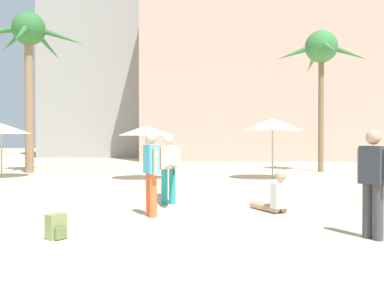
{
  "coord_description": "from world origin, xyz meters",
  "views": [
    {
      "loc": [
        0.85,
        -4.58,
        1.65
      ],
      "look_at": [
        0.76,
        4.58,
        1.51
      ],
      "focal_mm": 40.15,
      "sensor_mm": 36.0,
      "label": 1
    }
  ],
  "objects": [
    {
      "name": "cafe_umbrella_0",
      "position": [
        3.88,
        12.49,
        2.17
      ],
      "size": [
        2.38,
        2.38,
        2.41
      ],
      "color": "gray",
      "rests_on": "ground"
    },
    {
      "name": "person_far_left",
      "position": [
        2.59,
        4.9,
        0.32
      ],
      "size": [
        0.82,
        1.06,
        0.93
      ],
      "rotation": [
        0.0,
        0.0,
        2.07
      ],
      "color": "tan",
      "rests_on": "ground"
    },
    {
      "name": "palm_tree_far_left",
      "position": [
        6.82,
        16.07,
        5.7
      ],
      "size": [
        4.51,
        4.39,
        6.78
      ],
      "color": "brown",
      "rests_on": "ground"
    },
    {
      "name": "person_near_right",
      "position": [
        0.16,
        6.15,
        0.93
      ],
      "size": [
        0.72,
        2.78,
        1.72
      ],
      "rotation": [
        0.0,
        0.0,
        1.8
      ],
      "color": "teal",
      "rests_on": "ground"
    },
    {
      "name": "hotel_pink",
      "position": [
        9.13,
        29.96,
        6.7
      ],
      "size": [
        24.28,
        11.52,
        13.4
      ],
      "primitive_type": "cube",
      "color": "#DB9989",
      "rests_on": "ground"
    },
    {
      "name": "person_near_left",
      "position": [
        -0.09,
        4.34,
        0.96
      ],
      "size": [
        0.38,
        0.58,
        1.76
      ],
      "rotation": [
        0.0,
        0.0,
        0.47
      ],
      "color": "orange",
      "rests_on": "ground"
    },
    {
      "name": "hotel_tower_gray",
      "position": [
        -5.38,
        34.75,
        12.24
      ],
      "size": [
        13.45,
        9.88,
        24.48
      ],
      "primitive_type": "cube",
      "color": "gray",
      "rests_on": "ground"
    },
    {
      "name": "cafe_umbrella_4",
      "position": [
        -1.13,
        12.3,
        1.93
      ],
      "size": [
        2.19,
        2.19,
        2.12
      ],
      "color": "gray",
      "rests_on": "ground"
    },
    {
      "name": "backpack",
      "position": [
        -1.4,
        2.26,
        0.2
      ],
      "size": [
        0.34,
        0.35,
        0.42
      ],
      "rotation": [
        0.0,
        0.0,
        5.67
      ],
      "color": "olive",
      "rests_on": "ground"
    },
    {
      "name": "palm_tree_center",
      "position": [
        -6.96,
        15.35,
        6.02
      ],
      "size": [
        4.9,
        4.76,
        7.48
      ],
      "color": "#896B4C",
      "rests_on": "ground"
    },
    {
      "name": "person_mid_right",
      "position": [
        3.71,
        2.39,
        0.98
      ],
      "size": [
        0.4,
        0.56,
        1.77
      ],
      "rotation": [
        0.0,
        0.0,
        0.55
      ],
      "color": "#3D3D42",
      "rests_on": "ground"
    },
    {
      "name": "beach_towel",
      "position": [
        -0.8,
        1.88,
        0.01
      ],
      "size": [
        2.03,
        1.16,
        0.01
      ],
      "primitive_type": "cube",
      "rotation": [
        0.0,
        0.0,
        0.12
      ],
      "color": "white",
      "rests_on": "ground"
    },
    {
      "name": "cafe_umbrella_1",
      "position": [
        -7.17,
        12.96,
        2.02
      ],
      "size": [
        2.4,
        2.4,
        2.23
      ],
      "color": "gray",
      "rests_on": "ground"
    }
  ]
}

